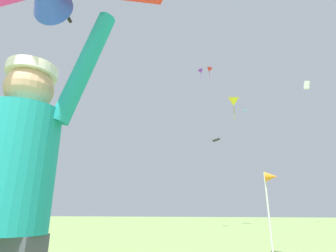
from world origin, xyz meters
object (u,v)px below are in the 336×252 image
(distant_kite_yellow_mid_right, at_px, (234,102))
(distant_kite_black_high_right, at_px, (216,140))
(kite_flyer_person, at_px, (9,206))
(distant_kite_red_low_left, at_px, (209,70))
(distant_kite_purple_low_right, at_px, (201,71))
(distant_kite_white_far_center, at_px, (307,85))
(distant_kite_teal_high_left, at_px, (245,110))
(marker_flag, at_px, (270,182))

(distant_kite_yellow_mid_right, relative_size, distant_kite_black_high_right, 3.08)
(distant_kite_black_high_right, bearing_deg, kite_flyer_person, -85.90)
(distant_kite_black_high_right, height_order, distant_kite_red_low_left, distant_kite_red_low_left)
(kite_flyer_person, height_order, distant_kite_red_low_left, distant_kite_red_low_left)
(kite_flyer_person, xyz_separation_m, distant_kite_black_high_right, (-1.25, 17.37, 4.80))
(distant_kite_purple_low_right, height_order, distant_kite_white_far_center, distant_kite_purple_low_right)
(distant_kite_yellow_mid_right, bearing_deg, kite_flyer_person, -89.84)
(distant_kite_black_high_right, distance_m, distant_kite_red_low_left, 17.45)
(distant_kite_purple_low_right, xyz_separation_m, distant_kite_teal_high_left, (5.72, -3.47, -8.00))
(distant_kite_yellow_mid_right, relative_size, distant_kite_teal_high_left, 2.79)
(distant_kite_red_low_left, relative_size, marker_flag, 0.86)
(kite_flyer_person, bearing_deg, marker_flag, 77.01)
(distant_kite_teal_high_left, height_order, marker_flag, distant_kite_teal_high_left)
(distant_kite_purple_low_right, distance_m, distant_kite_white_far_center, 15.56)
(distant_kite_white_far_center, distance_m, distant_kite_black_high_right, 15.17)
(marker_flag, bearing_deg, distant_kite_purple_low_right, 102.76)
(distant_kite_white_far_center, height_order, marker_flag, distant_kite_white_far_center)
(distant_kite_purple_low_right, bearing_deg, distant_kite_yellow_mid_right, -68.81)
(distant_kite_yellow_mid_right, xyz_separation_m, distant_kite_teal_high_left, (0.82, 9.18, 2.50))
(distant_kite_white_far_center, bearing_deg, distant_kite_yellow_mid_right, -140.28)
(kite_flyer_person, bearing_deg, distant_kite_white_far_center, 75.44)
(distant_kite_white_far_center, distance_m, marker_flag, 25.09)
(distant_kite_yellow_mid_right, height_order, distant_kite_red_low_left, distant_kite_red_low_left)
(distant_kite_black_high_right, height_order, distant_kite_teal_high_left, distant_kite_teal_high_left)
(distant_kite_purple_low_right, bearing_deg, kite_flyer_person, -81.72)
(distant_kite_yellow_mid_right, relative_size, distant_kite_white_far_center, 2.39)
(distant_kite_red_low_left, bearing_deg, distant_kite_white_far_center, -11.80)
(marker_flag, bearing_deg, distant_kite_teal_high_left, 91.48)
(distant_kite_yellow_mid_right, distance_m, distant_kite_red_low_left, 11.78)
(distant_kite_teal_high_left, bearing_deg, distant_kite_purple_low_right, 148.76)
(distant_kite_yellow_mid_right, distance_m, distant_kite_black_high_right, 6.09)
(distant_kite_purple_low_right, distance_m, distant_kite_teal_high_left, 10.43)
(distant_kite_yellow_mid_right, bearing_deg, distant_kite_red_low_left, 110.55)
(kite_flyer_person, xyz_separation_m, distant_kite_teal_high_left, (0.76, 30.64, 11.66))
(kite_flyer_person, bearing_deg, distant_kite_black_high_right, 94.10)
(distant_kite_teal_high_left, bearing_deg, distant_kite_black_high_right, -98.60)
(distant_kite_white_far_center, height_order, distant_kite_red_low_left, distant_kite_red_low_left)
(distant_kite_purple_low_right, relative_size, distant_kite_red_low_left, 1.09)
(distant_kite_red_low_left, bearing_deg, kite_flyer_person, -84.02)
(distant_kite_white_far_center, bearing_deg, kite_flyer_person, -104.56)
(kite_flyer_person, xyz_separation_m, distant_kite_white_far_center, (7.12, 27.42, 12.50))
(distant_kite_yellow_mid_right, height_order, distant_kite_black_high_right, distant_kite_yellow_mid_right)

